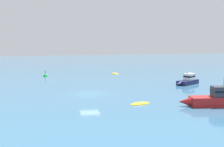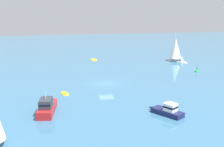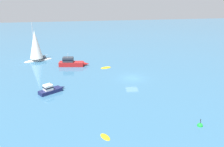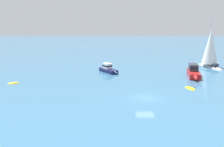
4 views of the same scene
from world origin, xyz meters
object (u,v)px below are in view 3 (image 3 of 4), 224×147
at_px(rib, 106,68).
at_px(sloop, 36,46).
at_px(motor_cruiser, 50,90).
at_px(channel_buoy, 200,126).
at_px(cabin_cruiser, 72,63).
at_px(dinghy, 105,137).

distance_m(rib, sloop, 18.65).
distance_m(motor_cruiser, channel_buoy, 26.07).
bearing_deg(rib, sloop, 137.09).
relative_size(motor_cruiser, channel_buoy, 3.29).
relative_size(rib, sloop, 0.27).
relative_size(cabin_cruiser, motor_cruiser, 1.47).
distance_m(motor_cruiser, dinghy, 17.55).
relative_size(motor_cruiser, sloop, 0.48).
xyz_separation_m(sloop, channel_buoy, (-26.67, 35.05, -3.66)).
xyz_separation_m(cabin_cruiser, motor_cruiser, (3.67, 15.12, -0.20)).
distance_m(cabin_cruiser, dinghy, 30.96).
height_order(sloop, channel_buoy, sloop).
height_order(motor_cruiser, dinghy, motor_cruiser).
xyz_separation_m(dinghy, channel_buoy, (-13.45, -1.03, 0.01)).
bearing_deg(cabin_cruiser, rib, -10.09).
relative_size(cabin_cruiser, channel_buoy, 4.85).
bearing_deg(channel_buoy, motor_cruiser, -33.70).
xyz_separation_m(cabin_cruiser, dinghy, (-4.56, 30.61, -0.82)).
relative_size(dinghy, channel_buoy, 1.40).
xyz_separation_m(motor_cruiser, sloop, (4.99, -20.59, 3.05)).
bearing_deg(dinghy, rib, -32.52).
bearing_deg(rib, channel_buoy, -86.47).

